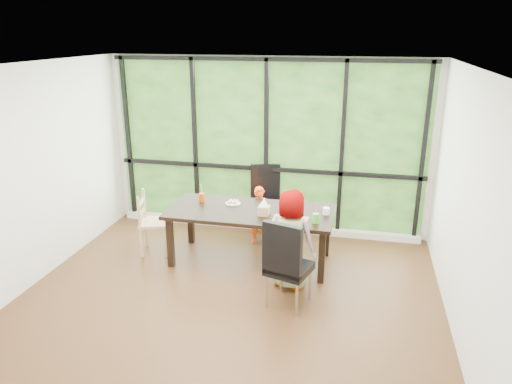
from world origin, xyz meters
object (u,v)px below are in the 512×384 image
at_px(plate_far, 233,203).
at_px(green_cup, 316,218).
at_px(tissue_box, 264,210).
at_px(white_mug, 326,211).
at_px(chair_end_beech, 155,222).
at_px(child_toddler, 260,216).
at_px(child_older, 292,240).
at_px(dining_table, 251,236).
at_px(orange_cup, 202,197).
at_px(chair_interior_leather, 289,262).
at_px(plate_near, 295,219).
at_px(chair_window_leather, 266,201).

bearing_deg(plate_far, green_cup, -20.41).
xyz_separation_m(green_cup, tissue_box, (-0.69, 0.13, -0.00)).
bearing_deg(plate_far, white_mug, -5.15).
distance_m(chair_end_beech, child_toddler, 1.53).
height_order(chair_end_beech, child_older, child_older).
bearing_deg(green_cup, white_mug, 72.33).
height_order(dining_table, white_mug, white_mug).
relative_size(orange_cup, tissue_box, 0.83).
distance_m(chair_interior_leather, plate_near, 0.80).
relative_size(dining_table, orange_cup, 18.55).
bearing_deg(chair_window_leather, white_mug, -59.16).
xyz_separation_m(child_toddler, child_older, (0.66, -1.15, 0.19)).
bearing_deg(chair_window_leather, orange_cup, -152.65).
relative_size(child_toddler, child_older, 0.70).
xyz_separation_m(chair_interior_leather, chair_end_beech, (-2.09, 0.97, -0.09)).
bearing_deg(tissue_box, orange_cup, 162.07).
relative_size(plate_near, tissue_box, 1.48).
bearing_deg(plate_near, green_cup, -9.15).
distance_m(child_older, plate_near, 0.37).
relative_size(plate_far, plate_near, 0.97).
bearing_deg(chair_interior_leather, dining_table, -38.26).
height_order(chair_window_leather, orange_cup, chair_window_leather).
xyz_separation_m(chair_window_leather, child_older, (0.63, -1.51, 0.09)).
bearing_deg(orange_cup, plate_far, 0.96).
xyz_separation_m(chair_end_beech, tissue_box, (1.62, -0.12, 0.36)).
relative_size(chair_window_leather, white_mug, 11.75).
bearing_deg(child_toddler, white_mug, -34.79).
bearing_deg(chair_interior_leather, chair_window_leather, -54.41).
relative_size(chair_window_leather, chair_end_beech, 1.20).
bearing_deg(chair_window_leather, chair_end_beech, -163.25).
height_order(plate_near, tissue_box, tissue_box).
relative_size(dining_table, child_toddler, 2.51).
bearing_deg(chair_window_leather, child_older, -84.62).
relative_size(chair_window_leather, orange_cup, 9.01).
relative_size(orange_cup, white_mug, 1.30).
relative_size(plate_near, green_cup, 1.71).
distance_m(plate_far, green_cup, 1.28).
bearing_deg(tissue_box, white_mug, 14.31).
relative_size(plate_far, white_mug, 2.26).
relative_size(plate_near, white_mug, 2.33).
bearing_deg(child_toddler, chair_interior_leather, -73.92).
height_order(dining_table, chair_window_leather, chair_window_leather).
distance_m(orange_cup, green_cup, 1.71).
relative_size(chair_end_beech, white_mug, 9.79).
height_order(green_cup, tissue_box, green_cup).
height_order(chair_end_beech, orange_cup, chair_end_beech).
relative_size(dining_table, child_older, 1.76).
xyz_separation_m(white_mug, tissue_box, (-0.79, -0.20, 0.02)).
xyz_separation_m(child_toddler, white_mug, (1.01, -0.52, 0.35)).
height_order(chair_window_leather, chair_interior_leather, same).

